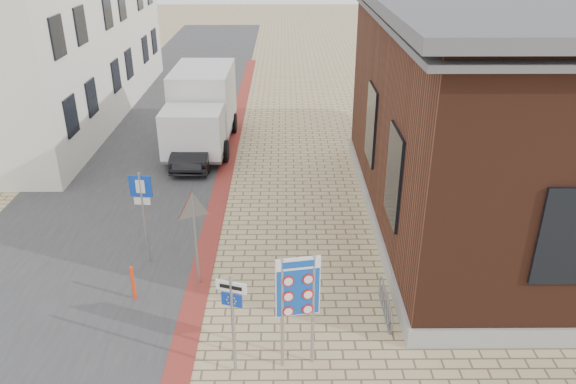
# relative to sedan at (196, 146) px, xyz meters

# --- Properties ---
(ground) EXTENTS (120.00, 120.00, 0.00)m
(ground) POSITION_rel_sedan_xyz_m (3.20, -11.82, -0.65)
(ground) COLOR tan
(ground) RESTS_ON ground
(road_strip) EXTENTS (7.00, 60.00, 0.02)m
(road_strip) POSITION_rel_sedan_xyz_m (-2.30, 3.18, -0.64)
(road_strip) COLOR #38383A
(road_strip) RESTS_ON ground
(curb_strip) EXTENTS (0.60, 40.00, 0.02)m
(curb_strip) POSITION_rel_sedan_xyz_m (1.20, -1.82, -0.64)
(curb_strip) COLOR maroon
(curb_strip) RESTS_ON ground
(townhouse_mid) EXTENTS (7.40, 6.40, 9.10)m
(townhouse_mid) POSITION_rel_sedan_xyz_m (-7.79, 6.18, 3.91)
(townhouse_mid) COLOR white
(townhouse_mid) RESTS_ON ground
(townhouse_far) EXTENTS (7.40, 6.40, 8.30)m
(townhouse_far) POSITION_rel_sedan_xyz_m (-7.79, 12.18, 3.51)
(townhouse_far) COLOR white
(townhouse_far) RESTS_ON ground
(bike_rack) EXTENTS (0.08, 1.80, 0.60)m
(bike_rack) POSITION_rel_sedan_xyz_m (5.85, -9.62, -0.39)
(bike_rack) COLOR slate
(bike_rack) RESTS_ON ground
(sedan) EXTENTS (1.52, 4.02, 1.31)m
(sedan) POSITION_rel_sedan_xyz_m (0.00, 0.00, 0.00)
(sedan) COLOR black
(sedan) RESTS_ON ground
(box_truck) EXTENTS (2.60, 5.91, 3.07)m
(box_truck) POSITION_rel_sedan_xyz_m (0.00, 1.91, 0.93)
(box_truck) COLOR slate
(box_truck) RESTS_ON ground
(border_sign) EXTENTS (0.90, 0.20, 2.64)m
(border_sign) POSITION_rel_sedan_xyz_m (3.70, -11.32, 1.24)
(border_sign) COLOR gray
(border_sign) RESTS_ON ground
(essen_sign) EXTENTS (0.62, 0.24, 2.37)m
(essen_sign) POSITION_rel_sedan_xyz_m (2.40, -11.52, 0.91)
(essen_sign) COLOR gray
(essen_sign) RESTS_ON ground
(parking_sign) EXTENTS (0.59, 0.10, 2.69)m
(parking_sign) POSITION_rel_sedan_xyz_m (-0.30, -7.32, 1.20)
(parking_sign) COLOR gray
(parking_sign) RESTS_ON ground
(yield_sign) EXTENTS (0.86, 0.42, 2.58)m
(yield_sign) POSITION_rel_sedan_xyz_m (1.20, -8.32, 1.32)
(yield_sign) COLOR gray
(yield_sign) RESTS_ON ground
(bollard) EXTENTS (0.09, 0.09, 0.94)m
(bollard) POSITION_rel_sedan_xyz_m (-0.30, -9.02, -0.18)
(bollard) COLOR #FF370D
(bollard) RESTS_ON ground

